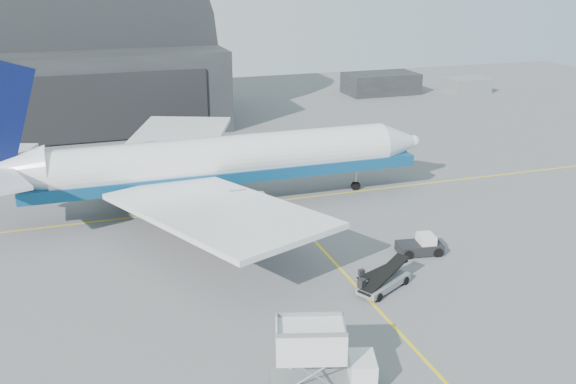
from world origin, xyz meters
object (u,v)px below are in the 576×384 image
object	(u,v)px
airliner	(209,163)
pushback_tug	(421,246)
belt_loader_b	(381,276)
catering_truck	(319,358)
belt_loader_a	(383,282)

from	to	relation	value
airliner	pushback_tug	distance (m)	23.31
airliner	belt_loader_b	size ratio (longest dim) A/B	11.42
airliner	catering_truck	distance (m)	32.45
catering_truck	belt_loader_a	world-z (taller)	catering_truck
airliner	belt_loader_b	xyz separation A→B (m)	(9.38, -21.06, -4.29)
catering_truck	belt_loader_b	world-z (taller)	catering_truck
pushback_tug	belt_loader_a	bearing A→B (deg)	-131.77
airliner	pushback_tug	bearing A→B (deg)	-49.02
pushback_tug	belt_loader_b	distance (m)	6.79
catering_truck	pushback_tug	xyz separation A→B (m)	(15.40, 15.03, -1.48)
airliner	catering_truck	bearing A→B (deg)	-90.63
catering_truck	pushback_tug	distance (m)	21.57
catering_truck	belt_loader_b	xyz separation A→B (m)	(9.74, 11.29, -1.65)
pushback_tug	belt_loader_a	size ratio (longest dim) A/B	0.79
airliner	catering_truck	size ratio (longest dim) A/B	7.43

